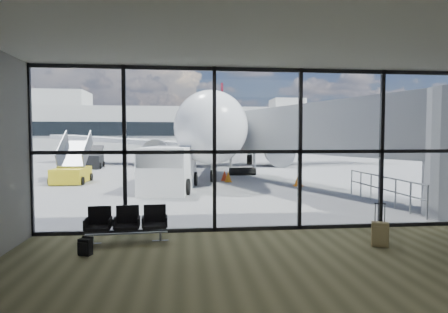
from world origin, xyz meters
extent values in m
plane|color=slate|center=(0.00, 40.00, 0.00)|extent=(220.00, 220.00, 0.00)
cube|color=brown|center=(0.00, -4.00, 0.01)|extent=(12.00, 8.00, 0.01)
cube|color=silver|center=(0.00, -4.00, 4.50)|extent=(12.00, 8.00, 0.02)
cube|color=white|center=(0.00, 0.00, 2.25)|extent=(12.00, 0.04, 4.50)
cube|color=black|center=(0.00, 0.00, 0.06)|extent=(12.00, 0.12, 0.10)
cube|color=black|center=(0.00, 0.00, 2.20)|extent=(12.00, 0.12, 0.10)
cube|color=black|center=(0.00, 0.00, 4.44)|extent=(12.00, 0.12, 0.10)
cube|color=black|center=(-6.00, 0.00, 2.25)|extent=(0.10, 0.12, 4.50)
cube|color=black|center=(-3.60, 0.00, 2.25)|extent=(0.10, 0.12, 4.50)
cube|color=black|center=(-1.20, 0.00, 2.25)|extent=(0.10, 0.12, 4.50)
cube|color=black|center=(1.20, 0.00, 2.25)|extent=(0.10, 0.12, 4.50)
cube|color=black|center=(3.60, 0.00, 2.25)|extent=(0.10, 0.12, 4.50)
cube|color=gray|center=(4.55, 8.00, 3.00)|extent=(7.45, 14.81, 2.40)
cube|color=gray|center=(1.90, 15.00, 3.00)|extent=(2.60, 2.20, 2.60)
cylinder|color=gray|center=(1.10, 15.00, 0.90)|extent=(0.20, 0.20, 1.80)
cylinder|color=gray|center=(2.70, 15.00, 0.90)|extent=(0.20, 0.20, 1.80)
cylinder|color=black|center=(1.90, 15.00, 0.25)|extent=(1.80, 0.56, 0.56)
cylinder|color=gray|center=(5.60, 0.80, 0.55)|extent=(0.06, 0.06, 1.10)
cylinder|color=gray|center=(5.60, 1.70, 0.55)|extent=(0.06, 0.06, 1.10)
cylinder|color=gray|center=(5.60, 2.60, 0.55)|extent=(0.06, 0.06, 1.10)
cylinder|color=gray|center=(5.60, 3.50, 0.55)|extent=(0.06, 0.06, 1.10)
cylinder|color=gray|center=(5.60, 4.40, 0.55)|extent=(0.06, 0.06, 1.10)
cylinder|color=gray|center=(5.60, 5.30, 0.55)|extent=(0.06, 0.06, 1.10)
cylinder|color=gray|center=(5.60, 6.20, 0.55)|extent=(0.06, 0.06, 1.10)
cylinder|color=gray|center=(5.60, 3.50, 1.08)|extent=(0.06, 5.40, 0.06)
cylinder|color=gray|center=(5.60, 3.50, 0.60)|extent=(0.06, 5.40, 0.06)
cube|color=#ABABA7|center=(0.00, 62.00, 4.00)|extent=(80.00, 12.00, 8.00)
cube|color=black|center=(0.00, 55.90, 4.00)|extent=(80.00, 0.20, 2.40)
cube|color=#ABABA7|center=(-25.00, 62.00, 9.50)|extent=(10.00, 8.00, 3.00)
cube|color=#ABABA7|center=(18.00, 62.00, 9.00)|extent=(6.00, 6.00, 2.00)
cylinder|color=#382619|center=(-39.00, 72.00, 1.53)|extent=(0.50, 0.50, 3.06)
sphere|color=black|center=(-39.00, 72.00, 5.27)|extent=(5.61, 5.61, 5.61)
cylinder|color=#382619|center=(-33.00, 72.00, 1.71)|extent=(0.50, 0.50, 3.42)
sphere|color=black|center=(-33.00, 72.00, 5.89)|extent=(6.27, 6.27, 6.27)
cylinder|color=#382619|center=(-27.00, 72.00, 1.35)|extent=(0.50, 0.50, 2.70)
sphere|color=black|center=(-27.00, 72.00, 4.65)|extent=(4.95, 4.95, 4.95)
cylinder|color=#382619|center=(-21.00, 72.00, 1.53)|extent=(0.50, 0.50, 3.06)
sphere|color=black|center=(-21.00, 72.00, 5.27)|extent=(5.61, 5.61, 5.61)
cylinder|color=#382619|center=(-15.00, 72.00, 1.71)|extent=(0.50, 0.50, 3.42)
sphere|color=black|center=(-15.00, 72.00, 5.89)|extent=(6.27, 6.27, 6.27)
cube|color=gray|center=(-3.44, -0.85, 0.23)|extent=(1.99, 0.19, 0.04)
cube|color=black|center=(-4.12, -0.89, 0.40)|extent=(0.59, 0.56, 0.07)
cube|color=black|center=(-4.13, -0.64, 0.63)|extent=(0.56, 0.10, 0.50)
cube|color=black|center=(-3.44, -0.85, 0.40)|extent=(0.59, 0.56, 0.07)
cube|color=black|center=(-3.45, -0.60, 0.63)|extent=(0.56, 0.10, 0.50)
cube|color=black|center=(-2.76, -0.81, 0.40)|extent=(0.59, 0.56, 0.07)
cube|color=black|center=(-2.77, -0.56, 0.63)|extent=(0.56, 0.10, 0.50)
cylinder|color=gray|center=(-4.25, -0.90, 0.11)|extent=(0.05, 0.05, 0.23)
cylinder|color=gray|center=(-2.62, -0.80, 0.11)|extent=(0.05, 0.05, 0.23)
cube|color=black|center=(-4.19, -1.80, 0.19)|extent=(0.32, 0.26, 0.38)
cube|color=black|center=(-4.23, -1.90, 0.19)|extent=(0.23, 0.13, 0.26)
cylinder|color=black|center=(-4.16, -1.72, 0.38)|extent=(0.26, 0.16, 0.07)
cube|color=#948252|center=(2.59, -1.85, 0.30)|extent=(0.44, 0.37, 0.57)
cube|color=#948252|center=(2.54, -1.97, 0.30)|extent=(0.30, 0.17, 0.42)
cylinder|color=gray|center=(2.53, -1.71, 0.79)|extent=(0.03, 0.03, 0.47)
cylinder|color=gray|center=(2.73, -1.80, 0.79)|extent=(0.03, 0.03, 0.47)
cube|color=black|center=(2.63, -1.76, 1.02)|extent=(0.24, 0.13, 0.02)
cylinder|color=black|center=(2.53, -1.71, 0.03)|extent=(0.05, 0.07, 0.06)
cylinder|color=black|center=(2.73, -1.80, 0.03)|extent=(0.05, 0.07, 0.06)
cylinder|color=white|center=(1.15, 24.67, 3.11)|extent=(7.42, 31.34, 3.84)
sphere|color=white|center=(-0.66, 9.22, 3.11)|extent=(3.84, 3.84, 3.84)
cone|color=white|center=(3.26, 42.69, 3.42)|extent=(4.53, 6.62, 3.84)
cube|color=black|center=(-0.59, 9.84, 3.63)|extent=(2.41, 1.50, 0.52)
cube|color=white|center=(-7.48, 26.72, 2.23)|extent=(15.60, 9.69, 1.23)
cylinder|color=black|center=(-4.33, 24.27, 1.19)|extent=(2.57, 3.75, 2.18)
cube|color=white|center=(-0.10, 42.56, 3.52)|extent=(6.00, 3.59, 0.19)
cube|color=white|center=(10.02, 24.68, 2.23)|extent=(15.94, 6.51, 1.23)
cylinder|color=black|center=(6.38, 23.01, 1.19)|extent=(2.57, 3.75, 2.18)
cube|color=white|center=(6.49, 41.79, 3.52)|extent=(5.85, 2.39, 0.19)
cube|color=#5D0D1C|center=(3.26, 42.69, 6.84)|extent=(0.77, 3.95, 6.22)
cylinder|color=gray|center=(-0.42, 11.28, 0.73)|extent=(0.21, 0.21, 1.45)
cylinder|color=black|center=(-0.42, 11.28, 0.36)|extent=(0.34, 0.75, 0.73)
cylinder|color=black|center=(-1.67, 25.52, 0.47)|extent=(0.58, 1.04, 1.00)
cylinder|color=black|center=(4.09, 24.85, 0.47)|extent=(0.58, 1.04, 1.00)
cube|color=white|center=(-2.77, 8.35, 1.06)|extent=(2.76, 5.12, 2.12)
cube|color=black|center=(-3.01, 6.56, 1.65)|extent=(2.17, 1.53, 0.74)
cylinder|color=black|center=(-4.03, 6.91, 0.37)|extent=(0.36, 0.77, 0.74)
cylinder|color=black|center=(-1.93, 6.63, 0.37)|extent=(0.36, 0.77, 0.74)
cylinder|color=black|center=(-3.61, 10.07, 0.37)|extent=(0.36, 0.77, 0.74)
cylinder|color=black|center=(-1.50, 9.78, 0.37)|extent=(0.36, 0.77, 0.74)
cube|color=black|center=(-9.72, 22.09, 0.57)|extent=(1.70, 3.22, 1.04)
cube|color=black|center=(-9.83, 23.33, 1.35)|extent=(1.45, 2.68, 1.07)
cylinder|color=black|center=(-10.36, 20.99, 0.26)|extent=(0.25, 0.53, 0.52)
cylinder|color=black|center=(-8.92, 21.11, 0.26)|extent=(0.25, 0.53, 0.52)
cylinder|color=black|center=(-10.53, 23.06, 0.26)|extent=(0.25, 0.53, 0.52)
cylinder|color=black|center=(-9.09, 23.18, 0.26)|extent=(0.25, 0.53, 0.52)
cube|color=gold|center=(-8.42, 11.74, 0.46)|extent=(1.68, 2.88, 0.81)
cube|color=gray|center=(-8.43, 12.56, 1.63)|extent=(1.47, 2.33, 1.50)
cylinder|color=black|center=(-9.21, 10.71, 0.22)|extent=(0.21, 0.45, 0.45)
cylinder|color=black|center=(-7.59, 10.74, 0.22)|extent=(0.21, 0.45, 0.45)
cylinder|color=black|center=(-9.25, 12.75, 0.22)|extent=(0.21, 0.45, 0.45)
cylinder|color=black|center=(-7.62, 12.78, 0.22)|extent=(0.21, 0.45, 0.45)
cube|color=orange|center=(0.48, 11.29, 0.02)|extent=(0.43, 0.43, 0.03)
cone|color=orange|center=(0.48, 11.29, 0.31)|extent=(0.41, 0.41, 0.62)
cube|color=orange|center=(4.00, 9.13, 0.02)|extent=(0.47, 0.47, 0.03)
cone|color=orange|center=(4.00, 9.13, 0.33)|extent=(0.45, 0.45, 0.67)
cube|color=red|center=(0.35, 11.97, 0.02)|extent=(0.43, 0.43, 0.03)
cone|color=red|center=(0.35, 11.97, 0.31)|extent=(0.41, 0.41, 0.62)
camera|label=1|loc=(-2.00, -10.17, 2.61)|focal=30.00mm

